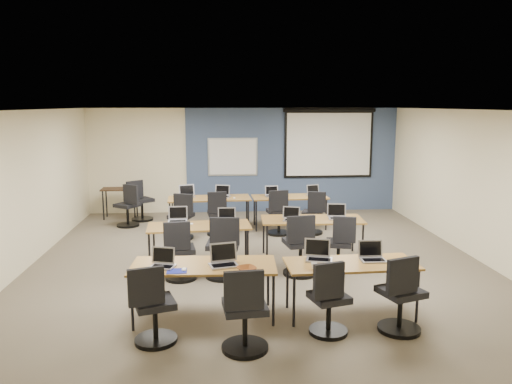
{
  "coord_description": "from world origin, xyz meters",
  "views": [
    {
      "loc": [
        -0.7,
        -8.4,
        2.8
      ],
      "look_at": [
        -0.01,
        0.4,
        1.24
      ],
      "focal_mm": 35.0,
      "sensor_mm": 36.0,
      "label": 1
    }
  ],
  "objects": [
    {
      "name": "floor",
      "position": [
        0.0,
        0.0,
        0.0
      ],
      "size": [
        8.0,
        9.0,
        0.02
      ],
      "primitive_type": "cube",
      "color": "#6B6354",
      "rests_on": "ground"
    },
    {
      "name": "ceiling",
      "position": [
        0.0,
        0.0,
        2.7
      ],
      "size": [
        8.0,
        9.0,
        0.02
      ],
      "primitive_type": "cube",
      "color": "white",
      "rests_on": "ground"
    },
    {
      "name": "wall_back",
      "position": [
        0.0,
        4.5,
        1.35
      ],
      "size": [
        8.0,
        0.04,
        2.7
      ],
      "primitive_type": "cube",
      "color": "beige",
      "rests_on": "ground"
    },
    {
      "name": "wall_front",
      "position": [
        0.0,
        -4.5,
        1.35
      ],
      "size": [
        8.0,
        0.04,
        2.7
      ],
      "primitive_type": "cube",
      "color": "beige",
      "rests_on": "ground"
    },
    {
      "name": "wall_left",
      "position": [
        -4.0,
        0.0,
        1.35
      ],
      "size": [
        0.04,
        9.0,
        2.7
      ],
      "primitive_type": "cube",
      "color": "beige",
      "rests_on": "ground"
    },
    {
      "name": "wall_right",
      "position": [
        4.0,
        0.0,
        1.35
      ],
      "size": [
        0.04,
        9.0,
        2.7
      ],
      "primitive_type": "cube",
      "color": "beige",
      "rests_on": "ground"
    },
    {
      "name": "blue_accent_panel",
      "position": [
        1.25,
        4.47,
        1.35
      ],
      "size": [
        5.5,
        0.04,
        2.7
      ],
      "primitive_type": "cube",
      "color": "#3D5977",
      "rests_on": "wall_back"
    },
    {
      "name": "whiteboard",
      "position": [
        -0.3,
        4.43,
        1.45
      ],
      "size": [
        1.28,
        0.03,
        0.98
      ],
      "color": "silver",
      "rests_on": "wall_back"
    },
    {
      "name": "projector_screen",
      "position": [
        2.2,
        4.41,
        1.89
      ],
      "size": [
        2.4,
        0.1,
        1.82
      ],
      "color": "black",
      "rests_on": "wall_back"
    },
    {
      "name": "training_table_front_left",
      "position": [
        -0.9,
        -2.12,
        0.69
      ],
      "size": [
        1.89,
        0.79,
        0.73
      ],
      "rotation": [
        0.0,
        0.0,
        -0.04
      ],
      "color": "brown",
      "rests_on": "floor"
    },
    {
      "name": "training_table_front_right",
      "position": [
        1.05,
        -2.2,
        0.68
      ],
      "size": [
        1.73,
        0.72,
        0.73
      ],
      "rotation": [
        0.0,
        0.0,
        0.04
      ],
      "color": "brown",
      "rests_on": "floor"
    },
    {
      "name": "training_table_mid_left",
      "position": [
        -1.03,
        0.03,
        0.68
      ],
      "size": [
        1.77,
        0.74,
        0.73
      ],
      "rotation": [
        0.0,
        0.0,
        0.07
      ],
      "color": "olive",
      "rests_on": "floor"
    },
    {
      "name": "training_table_mid_right",
      "position": [
        1.02,
        0.37,
        0.69
      ],
      "size": [
        1.84,
        0.77,
        0.73
      ],
      "rotation": [
        0.0,
        0.0,
        -0.04
      ],
      "color": "olive",
      "rests_on": "floor"
    },
    {
      "name": "training_table_back_left",
      "position": [
        -0.89,
        2.61,
        0.69
      ],
      "size": [
        1.83,
        0.76,
        0.73
      ],
      "rotation": [
        0.0,
        0.0,
        0.05
      ],
      "color": "brown",
      "rests_on": "floor"
    },
    {
      "name": "training_table_back_right",
      "position": [
        0.93,
        2.63,
        0.68
      ],
      "size": [
        1.69,
        0.71,
        0.73
      ],
      "rotation": [
        0.0,
        0.0,
        0.04
      ],
      "color": "brown",
      "rests_on": "floor"
    },
    {
      "name": "laptop_0",
      "position": [
        -1.42,
        -2.16,
        0.79
      ],
      "size": [
        0.31,
        0.26,
        0.24
      ],
      "rotation": [
        0.0,
        0.0,
        -0.27
      ],
      "color": "#B7B8C4",
      "rests_on": "training_table_front_left"
    },
    {
      "name": "mouse_0",
      "position": [
        -1.14,
        -2.34,
        0.74
      ],
      "size": [
        0.09,
        0.12,
        0.04
      ],
      "primitive_type": "ellipsoid",
      "rotation": [
        0.0,
        0.0,
        0.26
      ],
      "color": "white",
      "rests_on": "training_table_front_left"
    },
    {
      "name": "task_chair_0",
      "position": [
        -1.47,
        -2.83,
        0.41
      ],
      "size": [
        0.52,
        0.51,
        0.99
      ],
      "rotation": [
        0.0,
        0.0,
        0.3
      ],
      "color": "black",
      "rests_on": "floor"
    },
    {
      "name": "laptop_1",
      "position": [
        -0.63,
        -2.16,
        0.8
      ],
      "size": [
        0.36,
        0.3,
        0.27
      ],
      "rotation": [
        0.0,
        0.0,
        0.24
      ],
      "color": "silver",
      "rests_on": "training_table_front_left"
    },
    {
      "name": "mouse_1",
      "position": [
        -0.33,
        -2.25,
        0.74
      ],
      "size": [
        0.06,
        0.1,
        0.03
      ],
      "primitive_type": "ellipsoid",
      "rotation": [
        0.0,
        0.0,
        0.02
      ],
      "color": "white",
      "rests_on": "training_table_front_left"
    },
    {
      "name": "task_chair_1",
      "position": [
        -0.41,
        -3.1,
        0.42
      ],
      "size": [
        0.55,
        0.55,
        1.02
      ],
      "rotation": [
        0.0,
        0.0,
        0.1
      ],
      "color": "black",
      "rests_on": "floor"
    },
    {
      "name": "laptop_2",
      "position": [
        0.65,
        -2.02,
        0.79
      ],
      "size": [
        0.35,
        0.3,
        0.26
      ],
      "rotation": [
        0.0,
        0.0,
        -0.27
      ],
      "color": "silver",
      "rests_on": "training_table_front_right"
    },
    {
      "name": "mouse_2",
      "position": [
        0.87,
        -2.24,
        0.74
      ],
      "size": [
        0.07,
        0.11,
        0.04
      ],
      "primitive_type": "ellipsoid",
      "rotation": [
        0.0,
        0.0,
        0.08
      ],
      "color": "white",
      "rests_on": "training_table_front_right"
    },
    {
      "name": "task_chair_2",
      "position": [
        0.63,
        -2.76,
        0.4
      ],
      "size": [
        0.49,
        0.48,
        0.97
      ],
      "rotation": [
        0.0,
        0.0,
        0.28
      ],
      "color": "black",
      "rests_on": "floor"
    },
    {
      "name": "laptop_3",
      "position": [
        1.36,
        -2.1,
        0.79
      ],
      "size": [
        0.33,
        0.28,
        0.25
      ],
      "rotation": [
        0.0,
        0.0,
        -0.03
      ],
      "color": "silver",
      "rests_on": "training_table_front_right"
    },
    {
      "name": "mouse_3",
      "position": [
        1.67,
        -2.38,
        0.74
      ],
      "size": [
        0.07,
        0.1,
        0.03
      ],
      "primitive_type": "ellipsoid",
      "rotation": [
        0.0,
        0.0,
        -0.08
      ],
      "color": "white",
      "rests_on": "training_table_front_right"
    },
    {
      "name": "task_chair_3",
      "position": [
        1.52,
        -2.77,
        0.42
      ],
      "size": [
        0.55,
        0.53,
        1.01
      ],
      "rotation": [
        0.0,
        0.0,
        0.33
      ],
      "color": "black",
      "rests_on": "floor"
    },
    {
      "name": "laptop_4",
      "position": [
        -1.42,
        0.37,
        0.79
      ],
      "size": [
        0.34,
        0.29,
        0.26
      ],
      "rotation": [
        0.0,
        0.0,
        0.04
      ],
      "color": "#B8B8B8",
      "rests_on": "training_table_mid_left"
    },
    {
      "name": "mouse_4",
      "position": [
        -1.16,
        0.1,
        0.74
      ],
      "size": [
        0.06,
        0.09,
        0.03
      ],
      "primitive_type": "ellipsoid",
      "rotation": [
        0.0,
        0.0,
        0.06
      ],
      "color": "white",
      "rests_on": "training_table_mid_left"
    },
    {
      "name": "task_chair_4",
      "position": [
        -1.32,
        -0.66,
        0.41
      ],
      "size": [
        0.51,
        0.51,
        1.0
      ],
      "rotation": [
        0.0,
        0.0,
        0.14
      ],
      "color": "black",
      "rests_on": "floor"
    },
    {
      "name": "laptop_5",
      "position": [
        -0.54,
        0.26,
        0.79
      ],
      "size": [
        0.32,
        0.27,
        0.24
      ],
      "rotation": [
        0.0,
        0.0,
        0.02
      ],
      "color": "#B9B9B9",
      "rests_on": "training_table_mid_left"
    },
    {
      "name": "mouse_5",
      "position": [
        -0.41,
        0.04,
        0.74
      ],
      "size": [
        0.07,
        0.1,
        0.03
      ],
      "primitive_type": "ellipsoid",
      "rotation": [
        0.0,
        0.0,
        -0.1
      ],
      "color": "white",
      "rests_on": "training_table_mid_left"
    },
    {
      "name": "task_chair_5",
      "position": [
        -0.62,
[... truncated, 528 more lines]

